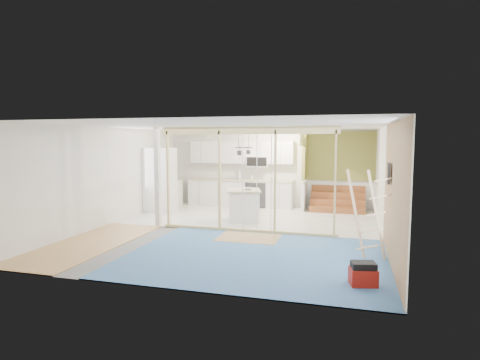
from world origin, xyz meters
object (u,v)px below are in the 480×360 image
(island, at_px, (244,206))
(toolbox, at_px, (363,275))
(fridge, at_px, (161,180))
(ladder, at_px, (369,214))

(island, bearing_deg, toolbox, -72.81)
(island, bearing_deg, fridge, 145.18)
(fridge, xyz_separation_m, toolbox, (6.08, -5.20, -0.83))
(island, height_order, toolbox, island)
(fridge, xyz_separation_m, island, (2.98, -0.88, -0.57))
(toolbox, bearing_deg, fridge, 126.95)
(island, bearing_deg, ladder, -59.77)
(island, xyz_separation_m, ladder, (3.22, -2.83, 0.43))
(fridge, height_order, toolbox, fridge)
(fridge, bearing_deg, island, -24.76)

